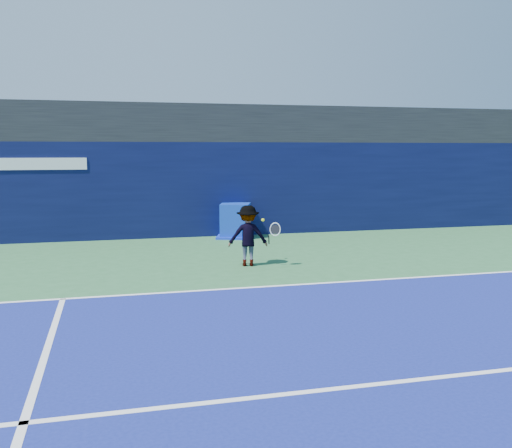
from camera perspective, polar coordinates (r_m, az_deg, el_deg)
The scene contains 8 objects.
ground at distance 9.29m, azimuth 12.57°, elevation -10.05°, with size 80.00×80.00×0.00m, color #2C6338.
baseline at distance 11.94m, azimuth 6.05°, elevation -5.94°, with size 24.00×0.10×0.01m, color white.
service_line at distance 7.66m, azimuth 19.52°, elevation -14.08°, with size 24.00×0.10×0.01m, color white.
stadium_band at distance 19.82m, azimuth -2.47°, elevation 9.86°, with size 36.00×3.00×1.20m, color black.
back_wall_assembly at distance 18.87m, azimuth -1.83°, elevation 3.60°, with size 36.00×1.03×3.00m.
equipment_cart at distance 18.05m, azimuth -2.08°, elevation 0.20°, with size 1.41×1.41×1.08m.
tennis_player at distance 13.60m, azimuth -0.81°, elevation -1.18°, with size 1.23×0.73×1.45m.
tennis_ball at distance 14.07m, azimuth 0.70°, elevation 0.41°, with size 0.08×0.08×0.08m.
Camera 1 is at (-4.06, -7.88, 2.77)m, focal length 40.00 mm.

